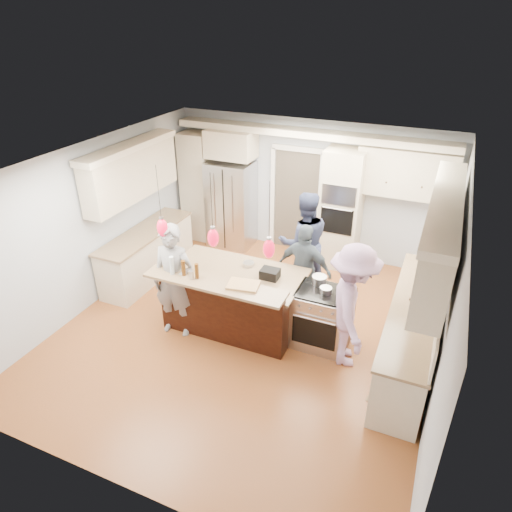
{
  "coord_description": "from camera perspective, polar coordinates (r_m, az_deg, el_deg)",
  "views": [
    {
      "loc": [
        2.43,
        -5.28,
        4.48
      ],
      "look_at": [
        0.0,
        0.35,
        1.15
      ],
      "focal_mm": 32.0,
      "sensor_mm": 36.0,
      "label": 1
    }
  ],
  "objects": [
    {
      "name": "cutting_board",
      "position": [
        6.29,
        -1.6,
        -3.64
      ],
      "size": [
        0.47,
        0.37,
        0.03
      ],
      "primitive_type": "cube",
      "rotation": [
        0.0,
        0.0,
        0.17
      ],
      "color": "tan",
      "rests_on": "kitchen_island"
    },
    {
      "name": "kitchen_island",
      "position": [
        7.2,
        -2.7,
        -5.26
      ],
      "size": [
        2.1,
        1.46,
        1.12
      ],
      "color": "black",
      "rests_on": "ground"
    },
    {
      "name": "pendant_lights",
      "position": [
        6.09,
        -5.38,
        2.31
      ],
      "size": [
        1.75,
        0.15,
        1.03
      ],
      "color": "black",
      "rests_on": "ground"
    },
    {
      "name": "beer_bottle_b",
      "position": [
        6.56,
        -9.05,
        -1.5
      ],
      "size": [
        0.08,
        0.08,
        0.24
      ],
      "primitive_type": "cylinder",
      "rotation": [
        0.0,
        0.0,
        0.38
      ],
      "color": "#4C2B0D",
      "rests_on": "kitchen_island"
    },
    {
      "name": "drink_can",
      "position": [
        6.49,
        -8.11,
        -2.37
      ],
      "size": [
        0.09,
        0.09,
        0.13
      ],
      "primitive_type": "cylinder",
      "rotation": [
        0.0,
        0.0,
        -0.34
      ],
      "color": "#B7B7BC",
      "rests_on": "kitchen_island"
    },
    {
      "name": "pot_small",
      "position": [
        6.57,
        8.72,
        -4.24
      ],
      "size": [
        0.17,
        0.17,
        0.09
      ],
      "primitive_type": "cylinder",
      "color": "#B7B7BC",
      "rests_on": "island_range"
    },
    {
      "name": "left_cabinets",
      "position": [
        8.51,
        -14.07,
        3.89
      ],
      "size": [
        0.64,
        2.3,
        2.51
      ],
      "color": "beige",
      "rests_on": "ground"
    },
    {
      "name": "island_range",
      "position": [
        6.87,
        8.31,
        -7.67
      ],
      "size": [
        0.82,
        0.71,
        0.92
      ],
      "color": "#B7B7BC",
      "rests_on": "ground"
    },
    {
      "name": "refrigerator",
      "position": [
        9.56,
        -3.1,
        6.47
      ],
      "size": [
        0.9,
        0.7,
        1.8
      ],
      "primitive_type": "cube",
      "color": "#B7B7BC",
      "rests_on": "ground"
    },
    {
      "name": "beer_bottle_a",
      "position": [
        6.61,
        -9.06,
        -1.38
      ],
      "size": [
        0.06,
        0.06,
        0.21
      ],
      "primitive_type": "cylinder",
      "rotation": [
        0.0,
        0.0,
        -0.24
      ],
      "color": "#4C2B0D",
      "rests_on": "kitchen_island"
    },
    {
      "name": "person_far_left",
      "position": [
        7.94,
        6.01,
        1.69
      ],
      "size": [
        1.12,
        1.04,
        1.84
      ],
      "primitive_type": "imported",
      "rotation": [
        0.0,
        0.0,
        3.64
      ],
      "color": "#293150",
      "rests_on": "ground"
    },
    {
      "name": "oven_column",
      "position": [
        8.78,
        10.61,
        5.71
      ],
      "size": [
        0.72,
        0.69,
        2.3
      ],
      "color": "beige",
      "rests_on": "ground"
    },
    {
      "name": "right_counter_run",
      "position": [
        6.55,
        19.94,
        -4.98
      ],
      "size": [
        0.64,
        3.1,
        2.51
      ],
      "color": "beige",
      "rests_on": "ground"
    },
    {
      "name": "person_bar_end",
      "position": [
        6.91,
        -10.21,
        -3.13
      ],
      "size": [
        0.7,
        0.5,
        1.81
      ],
      "primitive_type": "imported",
      "rotation": [
        0.0,
        0.0,
        0.1
      ],
      "color": "gray",
      "rests_on": "ground"
    },
    {
      "name": "room_shell",
      "position": [
        6.39,
        -1.25,
        3.89
      ],
      "size": [
        5.54,
        6.04,
        2.72
      ],
      "color": "#B2BCC6",
      "rests_on": "ground"
    },
    {
      "name": "floor_rug",
      "position": [
        6.64,
        17.43,
        -15.5
      ],
      "size": [
        0.73,
        0.97,
        0.01
      ],
      "primitive_type": "cube",
      "rotation": [
        0.0,
        0.0,
        -0.15
      ],
      "color": "olive",
      "rests_on": "ground"
    },
    {
      "name": "person_range_side",
      "position": [
        6.37,
        11.88,
        -6.2
      ],
      "size": [
        1.03,
        1.34,
        1.84
      ],
      "primitive_type": "imported",
      "rotation": [
        0.0,
        0.0,
        1.9
      ],
      "color": "#B28CBD",
      "rests_on": "ground"
    },
    {
      "name": "ground_plane",
      "position": [
        7.34,
        -1.1,
        -9.12
      ],
      "size": [
        6.0,
        6.0,
        0.0
      ],
      "primitive_type": "plane",
      "color": "#A65A2D",
      "rests_on": "ground"
    },
    {
      "name": "water_bottle",
      "position": [
        6.61,
        -10.48,
        -1.17
      ],
      "size": [
        0.07,
        0.07,
        0.28
      ],
      "primitive_type": "cylinder",
      "rotation": [
        0.0,
        0.0,
        0.08
      ],
      "color": "silver",
      "rests_on": "kitchen_island"
    },
    {
      "name": "pot_large",
      "position": [
        6.75,
        7.92,
        -2.99
      ],
      "size": [
        0.22,
        0.22,
        0.13
      ],
      "primitive_type": "cylinder",
      "color": "#B7B7BC",
      "rests_on": "island_range"
    },
    {
      "name": "person_far_right",
      "position": [
        7.38,
        6.07,
        -1.73
      ],
      "size": [
        0.95,
        0.47,
        1.57
      ],
      "primitive_type": "imported",
      "rotation": [
        0.0,
        0.0,
        3.04
      ],
      "color": "#42515D",
      "rests_on": "ground"
    },
    {
      "name": "beer_bottle_c",
      "position": [
        6.47,
        -7.41,
        -1.89
      ],
      "size": [
        0.08,
        0.08,
        0.23
      ],
      "primitive_type": "cylinder",
      "rotation": [
        0.0,
        0.0,
        -0.42
      ],
      "color": "#4C2B0D",
      "rests_on": "kitchen_island"
    },
    {
      "name": "back_upper_cabinets",
      "position": [
        9.09,
        1.74,
        10.48
      ],
      "size": [
        5.3,
        0.61,
        2.54
      ],
      "color": "beige",
      "rests_on": "ground"
    }
  ]
}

